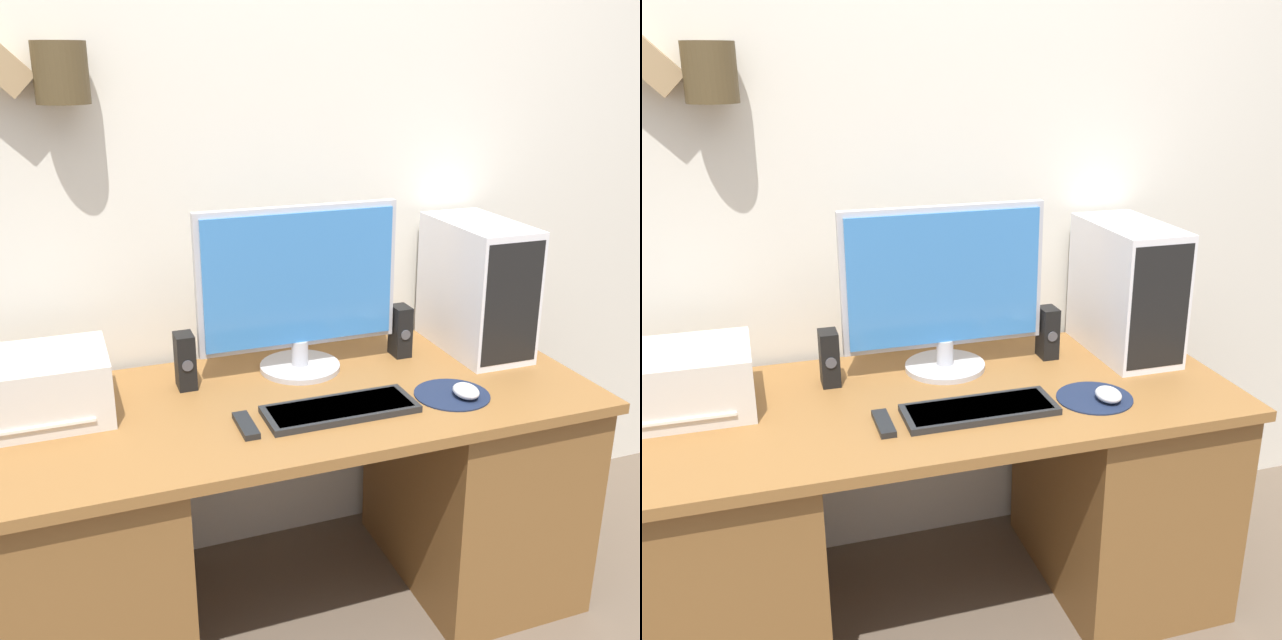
% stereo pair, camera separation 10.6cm
% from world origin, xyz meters
% --- Properties ---
extents(wall_back, '(6.40, 0.19, 2.70)m').
position_xyz_m(wall_back, '(-0.02, 0.76, 1.36)').
color(wall_back, silver).
rests_on(wall_back, ground_plane).
extents(desk, '(1.66, 0.71, 0.71)m').
position_xyz_m(desk, '(0.00, 0.36, 0.37)').
color(desk, brown).
rests_on(desk, ground_plane).
extents(monitor, '(0.59, 0.24, 0.49)m').
position_xyz_m(monitor, '(0.07, 0.53, 0.96)').
color(monitor, '#B7B7BC').
rests_on(monitor, desk).
extents(keyboard, '(0.40, 0.15, 0.02)m').
position_xyz_m(keyboard, '(0.08, 0.22, 0.72)').
color(keyboard, black).
rests_on(keyboard, desk).
extents(mousepad, '(0.21, 0.21, 0.00)m').
position_xyz_m(mousepad, '(0.41, 0.21, 0.71)').
color(mousepad, '#19233D').
rests_on(mousepad, desk).
extents(mouse, '(0.07, 0.09, 0.04)m').
position_xyz_m(mouse, '(0.43, 0.18, 0.73)').
color(mouse, silver).
rests_on(mouse, mousepad).
extents(computer_tower, '(0.21, 0.40, 0.41)m').
position_xyz_m(computer_tower, '(0.65, 0.51, 0.91)').
color(computer_tower, white).
rests_on(computer_tower, desk).
extents(printer, '(0.32, 0.28, 0.17)m').
position_xyz_m(printer, '(-0.64, 0.46, 0.79)').
color(printer, beige).
rests_on(printer, desk).
extents(speaker_left, '(0.05, 0.08, 0.16)m').
position_xyz_m(speaker_left, '(-0.27, 0.52, 0.79)').
color(speaker_left, black).
rests_on(speaker_left, desk).
extents(speaker_right, '(0.05, 0.08, 0.16)m').
position_xyz_m(speaker_right, '(0.40, 0.53, 0.79)').
color(speaker_right, black).
rests_on(speaker_right, desk).
extents(remote_control, '(0.04, 0.14, 0.02)m').
position_xyz_m(remote_control, '(-0.18, 0.22, 0.72)').
color(remote_control, black).
rests_on(remote_control, desk).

